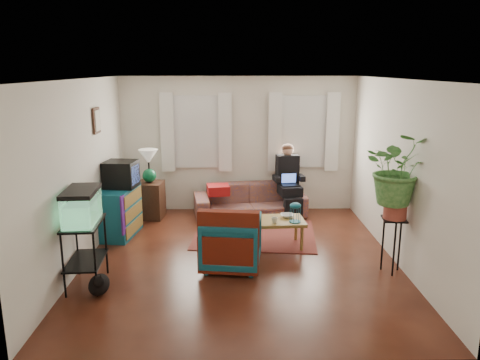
{
  "coord_description": "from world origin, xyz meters",
  "views": [
    {
      "loc": [
        -0.11,
        -6.45,
        2.75
      ],
      "look_at": [
        0.0,
        0.4,
        1.1
      ],
      "focal_mm": 35.0,
      "sensor_mm": 36.0,
      "label": 1
    }
  ],
  "objects_px": {
    "dresser": "(120,212)",
    "aquarium_stand": "(86,254)",
    "sofa": "(250,195)",
    "side_table": "(150,200)",
    "coffee_table": "(269,233)",
    "plant_stand": "(392,245)",
    "armchair": "(231,239)"
  },
  "relations": [
    {
      "from": "aquarium_stand",
      "to": "plant_stand",
      "type": "distance_m",
      "value": 4.08
    },
    {
      "from": "armchair",
      "to": "plant_stand",
      "type": "height_order",
      "value": "armchair"
    },
    {
      "from": "coffee_table",
      "to": "sofa",
      "type": "bearing_deg",
      "value": 95.24
    },
    {
      "from": "plant_stand",
      "to": "sofa",
      "type": "bearing_deg",
      "value": 126.1
    },
    {
      "from": "armchair",
      "to": "sofa",
      "type": "bearing_deg",
      "value": -91.19
    },
    {
      "from": "sofa",
      "to": "coffee_table",
      "type": "bearing_deg",
      "value": -89.23
    },
    {
      "from": "dresser",
      "to": "aquarium_stand",
      "type": "relative_size",
      "value": 1.07
    },
    {
      "from": "side_table",
      "to": "coffee_table",
      "type": "bearing_deg",
      "value": -35.44
    },
    {
      "from": "side_table",
      "to": "plant_stand",
      "type": "bearing_deg",
      "value": -33.58
    },
    {
      "from": "armchair",
      "to": "plant_stand",
      "type": "distance_m",
      "value": 2.21
    },
    {
      "from": "coffee_table",
      "to": "aquarium_stand",
      "type": "bearing_deg",
      "value": -156.09
    },
    {
      "from": "sofa",
      "to": "coffee_table",
      "type": "distance_m",
      "value": 1.61
    },
    {
      "from": "sofa",
      "to": "coffee_table",
      "type": "height_order",
      "value": "sofa"
    },
    {
      "from": "dresser",
      "to": "coffee_table",
      "type": "distance_m",
      "value": 2.52
    },
    {
      "from": "side_table",
      "to": "coffee_table",
      "type": "xyz_separation_m",
      "value": [
        2.11,
        -1.5,
        -0.12
      ]
    },
    {
      "from": "plant_stand",
      "to": "coffee_table",
      "type": "bearing_deg",
      "value": 149.0
    },
    {
      "from": "armchair",
      "to": "coffee_table",
      "type": "bearing_deg",
      "value": -121.26
    },
    {
      "from": "aquarium_stand",
      "to": "dresser",
      "type": "bearing_deg",
      "value": 85.8
    },
    {
      "from": "dresser",
      "to": "plant_stand",
      "type": "distance_m",
      "value": 4.33
    },
    {
      "from": "dresser",
      "to": "armchair",
      "type": "distance_m",
      "value": 2.27
    },
    {
      "from": "dresser",
      "to": "coffee_table",
      "type": "xyz_separation_m",
      "value": [
        2.45,
        -0.55,
        -0.19
      ]
    },
    {
      "from": "side_table",
      "to": "armchair",
      "type": "distance_m",
      "value": 2.72
    },
    {
      "from": "sofa",
      "to": "side_table",
      "type": "height_order",
      "value": "sofa"
    },
    {
      "from": "sofa",
      "to": "side_table",
      "type": "xyz_separation_m",
      "value": [
        -1.86,
        -0.08,
        -0.06
      ]
    },
    {
      "from": "sofa",
      "to": "aquarium_stand",
      "type": "relative_size",
      "value": 2.43
    },
    {
      "from": "coffee_table",
      "to": "plant_stand",
      "type": "xyz_separation_m",
      "value": [
        1.6,
        -0.96,
        0.16
      ]
    },
    {
      "from": "sofa",
      "to": "side_table",
      "type": "distance_m",
      "value": 1.86
    },
    {
      "from": "sofa",
      "to": "dresser",
      "type": "xyz_separation_m",
      "value": [
        -2.2,
        -1.03,
        0.0
      ]
    },
    {
      "from": "armchair",
      "to": "coffee_table",
      "type": "relative_size",
      "value": 0.76
    },
    {
      "from": "aquarium_stand",
      "to": "side_table",
      "type": "bearing_deg",
      "value": 78.97
    },
    {
      "from": "plant_stand",
      "to": "dresser",
      "type": "bearing_deg",
      "value": 159.49
    },
    {
      "from": "side_table",
      "to": "plant_stand",
      "type": "height_order",
      "value": "plant_stand"
    }
  ]
}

